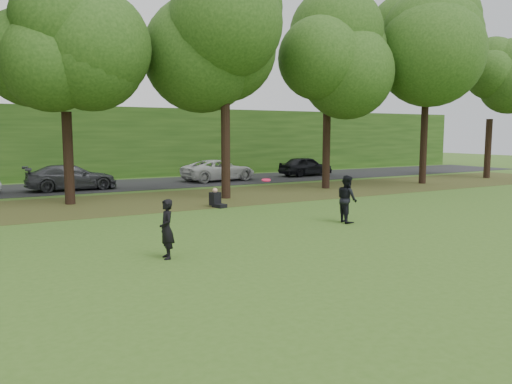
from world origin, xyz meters
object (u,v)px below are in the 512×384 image
Objects in this scene: player_right at (347,199)px; player_left at (167,229)px; seated_person at (216,200)px; frisbee at (266,180)px.

player_left is at bearing 116.42° from player_right.
frisbee is at bearing -119.34° from seated_person.
player_left is 1.84× the size of seated_person.
player_left is at bearing -140.02° from seated_person.
player_right is at bearing 14.78° from frisbee.
frisbee reaches higher than player_right.
player_left is 8.89m from seated_person.
player_left is 7.56m from player_right.
seated_person is at bearing 152.72° from player_left.
frisbee is at bearing 117.39° from player_right.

